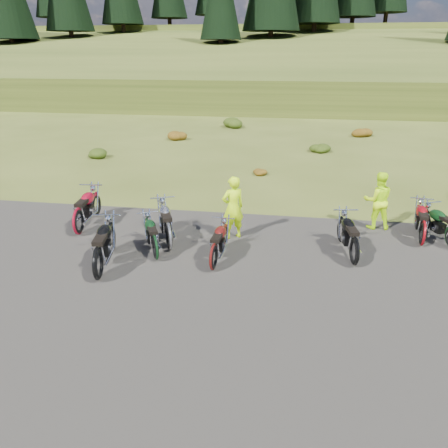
# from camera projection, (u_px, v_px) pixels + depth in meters

# --- Properties ---
(ground) EXTENTS (300.00, 300.00, 0.00)m
(ground) POSITION_uv_depth(u_px,v_px,m) (243.00, 269.00, 11.25)
(ground) COLOR #3F4B19
(ground) RESTS_ON ground
(gravel_pad) EXTENTS (20.00, 12.00, 0.04)m
(gravel_pad) POSITION_uv_depth(u_px,v_px,m) (231.00, 311.00, 9.42)
(gravel_pad) COLOR black
(gravel_pad) RESTS_ON ground
(hill_slope) EXTENTS (300.00, 45.97, 9.37)m
(hill_slope) POSITION_uv_depth(u_px,v_px,m) (289.00, 94.00, 57.12)
(hill_slope) COLOR #324316
(hill_slope) RESTS_ON ground
(hill_plateau) EXTENTS (300.00, 90.00, 9.17)m
(hill_plateau) POSITION_uv_depth(u_px,v_px,m) (294.00, 73.00, 112.16)
(hill_plateau) COLOR #324316
(hill_plateau) RESTS_ON ground
(shrub_1) EXTENTS (1.03, 1.03, 0.61)m
(shrub_1) POSITION_uv_depth(u_px,v_px,m) (96.00, 152.00, 22.86)
(shrub_1) COLOR #1F360D
(shrub_1) RESTS_ON ground
(shrub_2) EXTENTS (1.30, 1.30, 0.77)m
(shrub_2) POSITION_uv_depth(u_px,v_px,m) (176.00, 134.00, 27.26)
(shrub_2) COLOR #6D340D
(shrub_2) RESTS_ON ground
(shrub_3) EXTENTS (1.56, 1.56, 0.92)m
(shrub_3) POSITION_uv_depth(u_px,v_px,m) (234.00, 121.00, 31.66)
(shrub_3) COLOR #1F360D
(shrub_3) RESTS_ON ground
(shrub_4) EXTENTS (0.77, 0.77, 0.45)m
(shrub_4) POSITION_uv_depth(u_px,v_px,m) (258.00, 170.00, 19.67)
(shrub_4) COLOR #6D340D
(shrub_4) RESTS_ON ground
(shrub_5) EXTENTS (1.03, 1.03, 0.61)m
(shrub_5) POSITION_uv_depth(u_px,v_px,m) (319.00, 147.00, 24.07)
(shrub_5) COLOR #1F360D
(shrub_5) RESTS_ON ground
(shrub_6) EXTENTS (1.30, 1.30, 0.77)m
(shrub_6) POSITION_uv_depth(u_px,v_px,m) (361.00, 131.00, 28.47)
(shrub_6) COLOR #6D340D
(shrub_6) RESTS_ON ground
(motorcycle_0) EXTENTS (1.22, 2.44, 1.22)m
(motorcycle_0) POSITION_uv_depth(u_px,v_px,m) (100.00, 280.00, 10.72)
(motorcycle_0) COLOR black
(motorcycle_0) RESTS_ON ground
(motorcycle_1) EXTENTS (0.98, 2.38, 1.22)m
(motorcycle_1) POSITION_uv_depth(u_px,v_px,m) (80.00, 235.00, 13.34)
(motorcycle_1) COLOR maroon
(motorcycle_1) RESTS_ON ground
(motorcycle_2) EXTENTS (1.44, 1.99, 1.00)m
(motorcycle_2) POSITION_uv_depth(u_px,v_px,m) (156.00, 260.00, 11.73)
(motorcycle_2) COLOR black
(motorcycle_2) RESTS_ON ground
(motorcycle_3) EXTENTS (1.58, 2.36, 1.18)m
(motorcycle_3) POSITION_uv_depth(u_px,v_px,m) (170.00, 250.00, 12.30)
(motorcycle_3) COLOR #A3A2A7
(motorcycle_3) RESTS_ON ground
(motorcycle_4) EXTENTS (0.77, 2.00, 1.03)m
(motorcycle_4) POSITION_uv_depth(u_px,v_px,m) (214.00, 270.00, 11.19)
(motorcycle_4) COLOR #500F0D
(motorcycle_4) RESTS_ON ground
(motorcycle_5) EXTENTS (1.02, 2.22, 1.12)m
(motorcycle_5) POSITION_uv_depth(u_px,v_px,m) (353.00, 265.00, 11.44)
(motorcycle_5) COLOR black
(motorcycle_5) RESTS_ON ground
(motorcycle_6) EXTENTS (0.95, 2.13, 1.08)m
(motorcycle_6) POSITION_uv_depth(u_px,v_px,m) (420.00, 246.00, 12.58)
(motorcycle_6) COLOR maroon
(motorcycle_6) RESTS_ON ground
(person_middle) EXTENTS (0.82, 0.75, 1.88)m
(person_middle) POSITION_uv_depth(u_px,v_px,m) (233.00, 209.00, 12.74)
(person_middle) COLOR #C0F40C
(person_middle) RESTS_ON ground
(person_right_a) EXTENTS (0.93, 0.75, 1.80)m
(person_right_a) POSITION_uv_depth(u_px,v_px,m) (378.00, 201.00, 13.49)
(person_right_a) COLOR #C0F40C
(person_right_a) RESTS_ON ground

